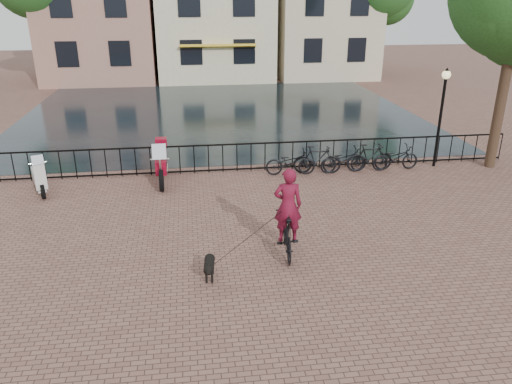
{
  "coord_description": "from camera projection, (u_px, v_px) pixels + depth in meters",
  "views": [
    {
      "loc": [
        -1.58,
        -8.67,
        5.96
      ],
      "look_at": [
        0.0,
        3.0,
        1.2
      ],
      "focal_mm": 35.0,
      "sensor_mm": 36.0,
      "label": 1
    }
  ],
  "objects": [
    {
      "name": "dog",
      "position": [
        209.0,
        267.0,
        11.04
      ],
      "size": [
        0.34,
        0.85,
        0.56
      ],
      "rotation": [
        0.0,
        0.0,
        -0.09
      ],
      "color": "black",
      "rests_on": "ground"
    },
    {
      "name": "scooter",
      "position": [
        38.0,
        171.0,
        15.64
      ],
      "size": [
        0.97,
        1.62,
        1.45
      ],
      "rotation": [
        0.0,
        0.0,
        0.36
      ],
      "color": "silver",
      "rests_on": "ground"
    },
    {
      "name": "cyclist",
      "position": [
        288.0,
        217.0,
        11.83
      ],
      "size": [
        0.86,
        1.92,
        2.57
      ],
      "rotation": [
        0.0,
        0.0,
        3.04
      ],
      "color": "black",
      "rests_on": "ground"
    },
    {
      "name": "ground",
      "position": [
        275.0,
        299.0,
        10.4
      ],
      "size": [
        100.0,
        100.0,
        0.0
      ],
      "primitive_type": "plane",
      "color": "brown",
      "rests_on": "ground"
    },
    {
      "name": "parked_bike_4",
      "position": [
        395.0,
        158.0,
        17.73
      ],
      "size": [
        1.75,
        0.71,
        0.9
      ],
      "primitive_type": "imported",
      "rotation": [
        0.0,
        0.0,
        1.63
      ],
      "color": "black",
      "rests_on": "ground"
    },
    {
      "name": "parked_bike_1",
      "position": [
        317.0,
        160.0,
        17.35
      ],
      "size": [
        1.72,
        0.71,
        1.0
      ],
      "primitive_type": "imported",
      "rotation": [
        0.0,
        0.0,
        1.42
      ],
      "color": "black",
      "rests_on": "ground"
    },
    {
      "name": "canal_water",
      "position": [
        220.0,
        113.0,
        26.29
      ],
      "size": [
        20.0,
        20.0,
        0.0
      ],
      "primitive_type": "plane",
      "color": "black",
      "rests_on": "ground"
    },
    {
      "name": "parked_bike_2",
      "position": [
        344.0,
        160.0,
        17.49
      ],
      "size": [
        1.76,
        0.75,
        0.9
      ],
      "primitive_type": "imported",
      "rotation": [
        0.0,
        0.0,
        1.66
      ],
      "color": "black",
      "rests_on": "ground"
    },
    {
      "name": "parked_bike_0",
      "position": [
        290.0,
        162.0,
        17.25
      ],
      "size": [
        1.75,
        0.7,
        0.9
      ],
      "primitive_type": "imported",
      "rotation": [
        0.0,
        0.0,
        1.51
      ],
      "color": "black",
      "rests_on": "ground"
    },
    {
      "name": "lamp_post",
      "position": [
        443.0,
        101.0,
        17.39
      ],
      "size": [
        0.3,
        0.3,
        3.45
      ],
      "color": "black",
      "rests_on": "ground"
    },
    {
      "name": "parked_bike_3",
      "position": [
        370.0,
        158.0,
        17.59
      ],
      "size": [
        1.67,
        0.5,
        1.0
      ],
      "primitive_type": "imported",
      "rotation": [
        0.0,
        0.0,
        1.59
      ],
      "color": "black",
      "rests_on": "ground"
    },
    {
      "name": "railing",
      "position": [
        237.0,
        158.0,
        17.56
      ],
      "size": [
        20.0,
        0.05,
        1.02
      ],
      "color": "black",
      "rests_on": "ground"
    },
    {
      "name": "motorcycle",
      "position": [
        161.0,
        158.0,
        16.51
      ],
      "size": [
        0.58,
        2.28,
        1.62
      ],
      "rotation": [
        0.0,
        0.0,
        0.02
      ],
      "color": "maroon",
      "rests_on": "ground"
    }
  ]
}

